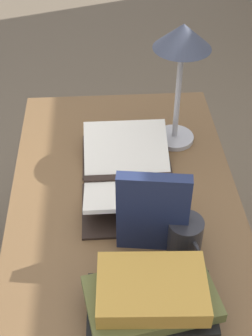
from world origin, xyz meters
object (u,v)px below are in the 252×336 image
object	(u,v)px
book_standing_upright	(153,213)
book_stack_tall	(151,299)
open_book	(128,175)
coffee_mug	(185,236)
reading_lamp	(182,50)

from	to	relation	value
book_standing_upright	book_stack_tall	bearing A→B (deg)	1.62
open_book	book_standing_upright	size ratio (longest dim) A/B	1.86
book_stack_tall	coffee_mug	distance (m)	0.22
book_standing_upright	reading_lamp	distance (m)	0.52
book_standing_upright	reading_lamp	size ratio (longest dim) A/B	0.59
open_book	coffee_mug	size ratio (longest dim) A/B	3.75
open_book	book_standing_upright	distance (m)	0.28
open_book	book_stack_tall	xyz separation A→B (m)	(0.46, 0.02, 0.04)
open_book	reading_lamp	world-z (taller)	reading_lamp
book_standing_upright	reading_lamp	bearing A→B (deg)	172.25
book_standing_upright	coffee_mug	world-z (taller)	book_standing_upright
open_book	reading_lamp	bearing A→B (deg)	139.34
book_stack_tall	reading_lamp	size ratio (longest dim) A/B	0.77
open_book	reading_lamp	size ratio (longest dim) A/B	1.10
reading_lamp	coffee_mug	world-z (taller)	reading_lamp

